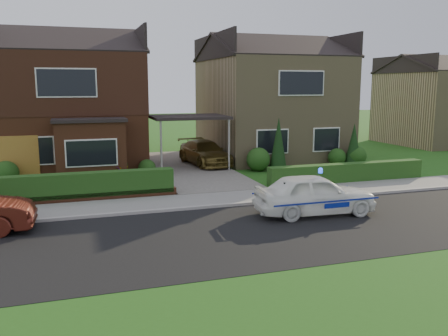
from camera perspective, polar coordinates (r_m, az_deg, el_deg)
name	(u,v)px	position (r m, az deg, el deg)	size (l,w,h in m)	color
ground	(277,230)	(14.45, 6.41, -7.41)	(120.00, 120.00, 0.00)	#215216
road	(277,230)	(14.45, 6.41, -7.41)	(60.00, 6.00, 0.02)	black
kerb	(242,204)	(17.15, 2.20, -4.36)	(60.00, 0.16, 0.12)	#9E9993
sidewalk	(233,198)	(18.11, 1.05, -3.62)	(60.00, 2.00, 0.10)	slate
grass_verge	(380,301)	(10.41, 18.23, -14.93)	(60.00, 4.00, 0.01)	#215216
driveway	(189,168)	(24.60, -4.21, 0.00)	(3.80, 12.00, 0.12)	#666059
house_left	(68,95)	(26.44, -18.27, 8.39)	(7.50, 9.53, 7.25)	brown
house_right	(270,96)	(28.95, 5.58, 8.64)	(7.50, 8.06, 7.25)	#97835C
carport_link	(189,118)	(24.24, -4.26, 6.03)	(3.80, 3.00, 2.77)	black
garage_door	(13,160)	(22.86, -24.07, 0.91)	(2.20, 0.10, 2.10)	brown
dwarf_wall	(73,199)	(18.30, -17.70, -3.53)	(7.70, 0.25, 0.36)	brown
hedge_left	(73,202)	(18.49, -17.68, -3.97)	(7.50, 0.55, 0.90)	#123A14
hedge_right	(347,183)	(21.73, 14.56, -1.79)	(7.50, 0.55, 0.80)	#123A14
shrub_left_far	(6,173)	(22.52, -24.73, -0.58)	(1.08, 1.08, 1.08)	#123A14
shrub_left_mid	(113,166)	(22.21, -13.23, 0.25)	(1.32, 1.32, 1.32)	#123A14
shrub_left_near	(147,168)	(22.72, -9.25, -0.01)	(0.84, 0.84, 0.84)	#123A14
shrub_right_near	(258,159)	(23.98, 4.15, 1.05)	(1.20, 1.20, 1.20)	#123A14
shrub_right_mid	(337,157)	(26.15, 13.44, 1.27)	(0.96, 0.96, 0.96)	#123A14
shrub_right_far	(356,156)	(26.43, 15.63, 1.40)	(1.08, 1.08, 1.08)	#123A14
conifer_a	(278,145)	(24.10, 6.55, 2.73)	(0.90, 0.90, 2.60)	black
conifer_b	(354,146)	(26.25, 15.33, 2.59)	(0.90, 0.90, 2.20)	black
neighbour_right	(436,109)	(38.48, 24.19, 6.54)	(6.50, 7.00, 5.20)	#97835C
police_car	(315,194)	(16.13, 10.84, -3.15)	(3.73, 4.16, 1.54)	white
driveway_car	(205,153)	(25.28, -2.33, 1.86)	(1.76, 4.33, 1.26)	brown
potted_plant_b	(125,173)	(22.01, -11.80, -0.63)	(0.37, 0.30, 0.67)	gray
potted_plant_c	(120,175)	(21.55, -12.43, -0.81)	(0.41, 0.41, 0.73)	gray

